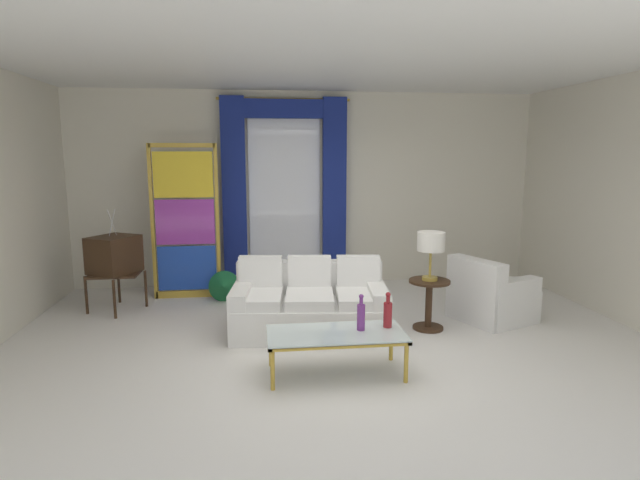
% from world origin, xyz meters
% --- Properties ---
extents(ground_plane, '(16.00, 16.00, 0.00)m').
position_xyz_m(ground_plane, '(0.00, 0.00, 0.00)').
color(ground_plane, white).
extents(wall_rear, '(8.00, 0.12, 3.00)m').
position_xyz_m(wall_rear, '(0.00, 3.06, 1.50)').
color(wall_rear, silver).
rests_on(wall_rear, ground).
extents(wall_right, '(0.12, 7.00, 3.00)m').
position_xyz_m(wall_right, '(3.66, 0.60, 1.50)').
color(wall_right, silver).
rests_on(wall_right, ground).
extents(ceiling_slab, '(8.00, 7.60, 0.04)m').
position_xyz_m(ceiling_slab, '(0.00, 0.80, 3.02)').
color(ceiling_slab, white).
extents(curtained_window, '(2.00, 0.17, 2.70)m').
position_xyz_m(curtained_window, '(-0.37, 2.89, 1.74)').
color(curtained_window, white).
rests_on(curtained_window, ground).
extents(couch_white_long, '(1.84, 1.09, 0.86)m').
position_xyz_m(couch_white_long, '(-0.21, 0.73, 0.30)').
color(couch_white_long, white).
rests_on(couch_white_long, ground).
extents(coffee_table, '(1.28, 0.60, 0.41)m').
position_xyz_m(coffee_table, '(-0.09, -0.49, 0.37)').
color(coffee_table, silver).
rests_on(coffee_table, ground).
extents(bottle_blue_decanter, '(0.08, 0.08, 0.35)m').
position_xyz_m(bottle_blue_decanter, '(0.15, -0.46, 0.55)').
color(bottle_blue_decanter, '#753384').
rests_on(bottle_blue_decanter, coffee_table).
extents(bottle_crystal_tall, '(0.08, 0.08, 0.35)m').
position_xyz_m(bottle_crystal_tall, '(0.43, -0.41, 0.55)').
color(bottle_crystal_tall, maroon).
rests_on(bottle_crystal_tall, coffee_table).
extents(vintage_tv, '(0.73, 0.76, 1.35)m').
position_xyz_m(vintage_tv, '(-2.67, 1.84, 0.73)').
color(vintage_tv, '#382314').
rests_on(vintage_tv, ground).
extents(armchair_white, '(1.06, 1.05, 0.80)m').
position_xyz_m(armchair_white, '(2.05, 0.84, 0.29)').
color(armchair_white, white).
rests_on(armchair_white, ground).
extents(stained_glass_divider, '(0.95, 0.05, 2.20)m').
position_xyz_m(stained_glass_divider, '(-1.81, 2.36, 1.06)').
color(stained_glass_divider, gold).
rests_on(stained_glass_divider, ground).
extents(peacock_figurine, '(0.44, 0.60, 0.50)m').
position_xyz_m(peacock_figurine, '(-1.28, 2.03, 0.22)').
color(peacock_figurine, beige).
rests_on(peacock_figurine, ground).
extents(round_side_table, '(0.48, 0.48, 0.59)m').
position_xyz_m(round_side_table, '(1.19, 0.62, 0.36)').
color(round_side_table, '#382314').
rests_on(round_side_table, ground).
extents(table_lamp_brass, '(0.32, 0.32, 0.57)m').
position_xyz_m(table_lamp_brass, '(1.19, 0.62, 1.03)').
color(table_lamp_brass, '#B29338').
rests_on(table_lamp_brass, round_side_table).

